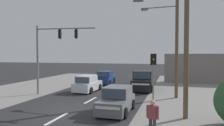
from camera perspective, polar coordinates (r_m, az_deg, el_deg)
The scene contains 16 objects.
ground_plane at distance 14.34m, azimuth -10.08°, elevation -11.92°, with size 140.00×140.00×0.00m, color #28282B.
lane_dash_near at distance 12.63m, azimuth -14.15°, elevation -13.89°, with size 0.20×2.40×0.01m, color silver.
lane_dash_mid at distance 17.02m, azimuth -5.61°, elevation -9.63°, with size 0.20×2.40×0.01m, color silver.
lane_dash_far at distance 21.67m, azimuth -0.76°, elevation -7.05°, with size 0.20×2.40×0.01m, color silver.
kerb_right_verge at distance 15.20m, azimuth 26.92°, elevation -11.26°, with size 10.00×44.00×0.02m, color gray.
kerb_left_verge at distance 22.30m, azimuth -25.57°, elevation -6.99°, with size 8.00×40.00×0.02m, color gray.
utility_pole_foreground_right at distance 12.48m, azimuth 18.25°, elevation 8.94°, with size 3.78×0.30×9.24m.
utility_pole_midground_right at distance 18.23m, azimuth 16.19°, elevation 8.31°, with size 3.78×0.50×10.18m.
traffic_signal_mast at distance 19.50m, azimuth -15.55°, elevation 4.05°, with size 5.27×0.69×6.00m.
pedestal_signal_right_kerb at distance 16.36m, azimuth 10.76°, elevation -1.60°, with size 0.44×0.31×3.56m.
shopfront_wall_far at distance 28.98m, azimuth 25.50°, elevation -1.36°, with size 12.00×1.00×3.60m, color gray.
hatchback_crossing_left at distance 20.82m, azimuth -6.44°, elevation -5.51°, with size 1.88×3.69×1.53m.
hatchback_receding_far at distance 26.17m, azimuth -1.72°, elevation -3.91°, with size 1.92×3.71×1.53m.
hatchback_oncoming_mid at distance 13.47m, azimuth 1.26°, elevation -9.74°, with size 1.81×3.65×1.53m.
suv_oncoming_near at distance 21.87m, azimuth 8.04°, elevation -4.66°, with size 2.23×4.62×1.90m.
pedestrian_at_kerb at distance 9.43m, azimuth 10.54°, elevation -13.62°, with size 0.53×0.34×1.63m.
Camera 1 is at (6.08, -12.51, 3.49)m, focal length 35.00 mm.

